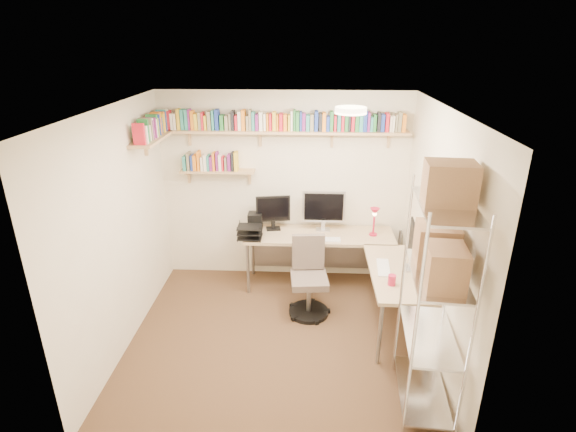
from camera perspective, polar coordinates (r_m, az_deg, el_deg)
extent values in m
plane|color=#442D1D|center=(5.15, -1.38, -15.22)|extent=(3.20, 3.20, 0.00)
cube|color=beige|center=(5.90, -0.47, 3.57)|extent=(3.20, 0.04, 2.50)
cube|color=beige|center=(4.89, -20.59, -1.92)|extent=(0.04, 3.00, 2.50)
cube|color=beige|center=(4.68, 18.46, -2.70)|extent=(0.04, 3.00, 2.50)
cube|color=beige|center=(3.21, -3.50, -13.56)|extent=(3.20, 0.04, 2.50)
cube|color=silver|center=(4.15, -1.70, 13.48)|extent=(3.20, 3.00, 0.04)
cube|color=white|center=(5.06, 17.20, 2.98)|extent=(0.01, 0.30, 0.42)
cube|color=silver|center=(4.71, 18.25, 0.82)|extent=(0.01, 0.28, 0.38)
cylinder|color=#FFEAC6|center=(4.36, 7.98, 13.16)|extent=(0.30, 0.30, 0.06)
cube|color=tan|center=(5.58, -0.57, 10.68)|extent=(3.05, 0.25, 0.03)
cube|color=tan|center=(5.46, -16.70, 9.51)|extent=(0.25, 1.00, 0.03)
cube|color=tan|center=(5.84, -8.93, 5.67)|extent=(0.95, 0.20, 0.02)
cube|color=tan|center=(5.85, -12.52, 9.99)|extent=(0.03, 0.20, 0.20)
cube|color=tan|center=(5.69, -3.59, 10.12)|extent=(0.03, 0.20, 0.20)
cube|color=tan|center=(5.66, 5.64, 10.01)|extent=(0.03, 0.20, 0.20)
cube|color=tan|center=(5.74, 12.74, 9.74)|extent=(0.03, 0.20, 0.20)
cube|color=white|center=(5.83, -15.35, 11.77)|extent=(0.04, 0.12, 0.24)
cube|color=red|center=(5.81, -14.84, 11.70)|extent=(0.03, 0.13, 0.23)
cube|color=white|center=(5.80, -14.45, 11.57)|extent=(0.03, 0.13, 0.20)
cube|color=white|center=(5.79, -14.09, 11.58)|extent=(0.03, 0.12, 0.19)
cube|color=gold|center=(5.77, -13.65, 11.87)|extent=(0.04, 0.12, 0.25)
cube|color=teal|center=(5.76, -13.19, 11.86)|extent=(0.04, 0.13, 0.25)
cube|color=teal|center=(5.75, -12.71, 11.88)|extent=(0.04, 0.13, 0.25)
cube|color=#782071|center=(5.74, -12.37, 11.91)|extent=(0.02, 0.13, 0.25)
cube|color=orange|center=(5.73, -12.00, 11.83)|extent=(0.04, 0.12, 0.23)
cube|color=gold|center=(5.72, -11.56, 11.67)|extent=(0.04, 0.12, 0.20)
cube|color=#7C765A|center=(5.71, -11.09, 11.76)|extent=(0.04, 0.11, 0.21)
cube|color=red|center=(5.70, -10.74, 11.79)|extent=(0.03, 0.13, 0.21)
cube|color=gold|center=(5.70, -10.39, 11.60)|extent=(0.03, 0.12, 0.17)
cube|color=#7C765A|center=(5.68, -9.91, 11.88)|extent=(0.04, 0.14, 0.23)
cube|color=teal|center=(5.67, -9.44, 11.94)|extent=(0.03, 0.14, 0.24)
cube|color=navy|center=(5.66, -8.97, 12.01)|extent=(0.04, 0.13, 0.25)
cube|color=#287936|center=(5.66, -8.35, 11.68)|extent=(0.04, 0.13, 0.18)
cube|color=#7C765A|center=(5.65, -7.77, 11.67)|extent=(0.04, 0.13, 0.17)
cube|color=#7C765A|center=(5.64, -7.33, 11.79)|extent=(0.03, 0.12, 0.20)
cube|color=black|center=(5.63, -6.99, 11.97)|extent=(0.03, 0.14, 0.23)
cube|color=red|center=(5.63, -6.55, 11.70)|extent=(0.03, 0.12, 0.18)
cube|color=white|center=(5.62, -6.13, 11.95)|extent=(0.04, 0.11, 0.23)
cube|color=orange|center=(5.61, -5.64, 12.05)|extent=(0.04, 0.14, 0.24)
cube|color=#7C765A|center=(5.61, -5.12, 11.72)|extent=(0.03, 0.14, 0.18)
cube|color=#7C765A|center=(5.60, -4.79, 12.07)|extent=(0.03, 0.14, 0.25)
cube|color=teal|center=(5.59, -4.40, 11.95)|extent=(0.04, 0.12, 0.22)
cube|color=#782071|center=(5.59, -3.93, 11.82)|extent=(0.04, 0.14, 0.19)
cube|color=white|center=(5.58, -3.42, 11.97)|extent=(0.04, 0.15, 0.22)
cube|color=white|center=(5.58, -2.94, 11.85)|extent=(0.03, 0.12, 0.20)
cube|color=orange|center=(5.58, -2.58, 11.87)|extent=(0.02, 0.12, 0.20)
cube|color=red|center=(5.57, -2.22, 11.86)|extent=(0.03, 0.13, 0.20)
cube|color=gold|center=(5.57, -1.73, 11.96)|extent=(0.04, 0.11, 0.22)
cube|color=orange|center=(5.57, -1.32, 11.80)|extent=(0.02, 0.12, 0.19)
cube|color=red|center=(5.56, -0.86, 11.87)|extent=(0.04, 0.15, 0.20)
cube|color=orange|center=(5.56, -0.34, 11.82)|extent=(0.04, 0.12, 0.20)
cube|color=gold|center=(5.56, 0.15, 11.78)|extent=(0.03, 0.13, 0.19)
cube|color=white|center=(5.56, 0.49, 12.02)|extent=(0.02, 0.12, 0.24)
cube|color=#287936|center=(5.55, 0.84, 12.08)|extent=(0.02, 0.12, 0.25)
cube|color=#287936|center=(5.55, 1.24, 11.96)|extent=(0.04, 0.15, 0.23)
cube|color=navy|center=(5.55, 1.65, 11.97)|extent=(0.03, 0.12, 0.23)
cube|color=#782071|center=(5.55, 2.03, 11.86)|extent=(0.04, 0.12, 0.21)
cube|color=teal|center=(5.56, 2.53, 11.76)|extent=(0.04, 0.14, 0.19)
cube|color=#7C765A|center=(5.55, 3.05, 11.79)|extent=(0.04, 0.13, 0.20)
cube|color=navy|center=(5.55, 3.61, 11.98)|extent=(0.04, 0.15, 0.24)
cube|color=black|center=(5.56, 4.15, 11.82)|extent=(0.04, 0.14, 0.21)
cube|color=orange|center=(5.56, 4.60, 11.86)|extent=(0.04, 0.14, 0.22)
cube|color=navy|center=(5.56, 5.07, 11.63)|extent=(0.04, 0.14, 0.18)
cube|color=#287936|center=(5.56, 5.55, 11.92)|extent=(0.04, 0.13, 0.23)
cube|color=red|center=(5.56, 5.99, 11.65)|extent=(0.03, 0.13, 0.19)
cube|color=teal|center=(5.56, 6.50, 11.96)|extent=(0.04, 0.11, 0.25)
cube|color=red|center=(5.57, 6.95, 11.73)|extent=(0.03, 0.14, 0.21)
cube|color=#287936|center=(5.57, 7.40, 11.60)|extent=(0.04, 0.12, 0.18)
cube|color=black|center=(5.58, 7.79, 11.64)|extent=(0.02, 0.15, 0.20)
cube|color=red|center=(5.58, 8.22, 11.67)|extent=(0.04, 0.12, 0.20)
cube|color=#287936|center=(5.58, 8.72, 11.69)|extent=(0.04, 0.13, 0.21)
cube|color=teal|center=(5.59, 9.23, 11.64)|extent=(0.04, 0.15, 0.21)
cube|color=navy|center=(5.59, 9.72, 11.83)|extent=(0.04, 0.15, 0.25)
cube|color=#782071|center=(5.60, 10.16, 11.71)|extent=(0.03, 0.15, 0.23)
cube|color=teal|center=(5.61, 10.53, 11.41)|extent=(0.03, 0.12, 0.17)
cube|color=#287936|center=(5.61, 10.92, 11.55)|extent=(0.04, 0.11, 0.20)
cube|color=black|center=(5.61, 11.43, 11.64)|extent=(0.04, 0.13, 0.23)
cube|color=navy|center=(5.62, 11.89, 11.52)|extent=(0.04, 0.13, 0.20)
cube|color=red|center=(5.63, 12.41, 11.57)|extent=(0.04, 0.15, 0.22)
cube|color=white|center=(5.64, 12.88, 11.37)|extent=(0.03, 0.11, 0.18)
cube|color=white|center=(5.65, 13.17, 11.37)|extent=(0.03, 0.14, 0.19)
cube|color=#7C765A|center=(5.65, 13.53, 11.46)|extent=(0.02, 0.14, 0.21)
cube|color=#7C765A|center=(5.66, 13.95, 11.55)|extent=(0.04, 0.12, 0.23)
cube|color=orange|center=(5.67, 14.44, 11.39)|extent=(0.04, 0.12, 0.21)
cube|color=red|center=(5.04, -18.41, 9.83)|extent=(0.12, 0.04, 0.23)
cube|color=white|center=(5.08, -18.22, 9.75)|extent=(0.15, 0.04, 0.19)
cube|color=teal|center=(5.13, -18.01, 9.83)|extent=(0.12, 0.04, 0.18)
cube|color=#287936|center=(5.17, -17.88, 10.29)|extent=(0.12, 0.03, 0.25)
cube|color=white|center=(5.21, -17.69, 9.99)|extent=(0.13, 0.02, 0.17)
cube|color=#7C765A|center=(5.24, -17.60, 10.45)|extent=(0.14, 0.03, 0.24)
cube|color=#782071|center=(5.28, -17.45, 10.37)|extent=(0.15, 0.03, 0.21)
cube|color=white|center=(5.32, -17.29, 10.54)|extent=(0.11, 0.04, 0.23)
cube|color=#782071|center=(5.36, -17.13, 10.65)|extent=(0.14, 0.03, 0.23)
cube|color=white|center=(5.39, -17.00, 10.59)|extent=(0.14, 0.03, 0.20)
cube|color=#287936|center=(5.44, -16.86, 10.95)|extent=(0.13, 0.04, 0.25)
cube|color=gold|center=(5.47, -16.71, 10.77)|extent=(0.12, 0.03, 0.20)
cube|color=navy|center=(5.50, -16.63, 11.03)|extent=(0.14, 0.03, 0.24)
cube|color=orange|center=(5.53, -16.51, 11.15)|extent=(0.11, 0.04, 0.25)
cube|color=orange|center=(5.57, -16.37, 11.26)|extent=(0.12, 0.03, 0.25)
cube|color=navy|center=(5.61, -16.21, 11.00)|extent=(0.11, 0.03, 0.18)
cube|color=gold|center=(5.64, -16.12, 11.26)|extent=(0.15, 0.03, 0.22)
cube|color=orange|center=(5.68, -16.00, 11.42)|extent=(0.13, 0.04, 0.24)
cube|color=navy|center=(5.73, -15.85, 11.50)|extent=(0.13, 0.03, 0.23)
cube|color=teal|center=(5.75, -15.77, 11.63)|extent=(0.12, 0.03, 0.25)
cube|color=teal|center=(5.80, -15.62, 11.42)|extent=(0.14, 0.03, 0.19)
cube|color=white|center=(5.83, -15.54, 11.75)|extent=(0.13, 0.02, 0.25)
cube|color=teal|center=(5.91, -12.92, 6.61)|extent=(0.04, 0.15, 0.18)
cube|color=#7C765A|center=(5.89, -12.46, 6.83)|extent=(0.03, 0.14, 0.23)
cube|color=navy|center=(5.88, -12.03, 6.68)|extent=(0.03, 0.14, 0.19)
cube|color=orange|center=(5.87, -11.66, 6.69)|extent=(0.04, 0.14, 0.20)
cube|color=orange|center=(5.86, -11.22, 6.92)|extent=(0.03, 0.14, 0.24)
cube|color=white|center=(5.86, -10.80, 6.59)|extent=(0.03, 0.14, 0.17)
cube|color=white|center=(5.84, -10.39, 6.74)|extent=(0.04, 0.15, 0.20)
cube|color=teal|center=(5.83, -10.03, 6.70)|extent=(0.03, 0.15, 0.19)
cube|color=#782071|center=(5.83, -9.69, 6.63)|extent=(0.04, 0.12, 0.18)
cube|color=orange|center=(5.81, -9.35, 6.88)|extent=(0.03, 0.14, 0.23)
cube|color=#782071|center=(5.81, -8.96, 6.91)|extent=(0.03, 0.11, 0.24)
cube|color=white|center=(5.80, -8.56, 6.76)|extent=(0.04, 0.13, 0.21)
cube|color=red|center=(5.80, -8.24, 6.65)|extent=(0.02, 0.13, 0.18)
cube|color=#7C765A|center=(5.79, -7.87, 6.60)|extent=(0.03, 0.12, 0.17)
cube|color=#782071|center=(5.78, -7.45, 6.79)|extent=(0.04, 0.11, 0.21)
cube|color=black|center=(5.77, -7.02, 6.91)|extent=(0.03, 0.13, 0.24)
cube|color=gold|center=(5.76, -6.60, 6.94)|extent=(0.04, 0.13, 0.24)
cube|color=tan|center=(5.79, 3.99, -2.47)|extent=(1.91, 0.60, 0.04)
cube|color=tan|center=(5.05, 13.77, -6.97)|extent=(0.60, 1.30, 0.04)
cylinder|color=gray|center=(5.78, -5.11, -6.67)|extent=(0.04, 0.04, 0.70)
cylinder|color=gray|center=(6.22, -4.51, -4.47)|extent=(0.04, 0.04, 0.70)
cylinder|color=gray|center=(6.30, 13.83, -4.73)|extent=(0.04, 0.04, 0.70)
cylinder|color=gray|center=(4.70, 11.58, -14.49)|extent=(0.04, 0.04, 0.70)
cylinder|color=gray|center=(4.81, 17.68, -14.28)|extent=(0.04, 0.04, 0.70)
cube|color=gray|center=(6.16, 3.87, -4.19)|extent=(1.81, 0.02, 0.55)
cube|color=silver|center=(5.77, 4.56, 1.19)|extent=(0.55, 0.03, 0.42)
cube|color=black|center=(5.75, 4.57, 1.12)|extent=(0.50, 0.00, 0.36)
cube|color=black|center=(5.80, -1.91, 0.93)|extent=(0.44, 0.03, 0.34)
cube|color=black|center=(4.98, 15.60, -3.33)|extent=(0.03, 0.58, 0.38)
cube|color=white|center=(4.97, 15.37, -3.33)|extent=(0.00, 0.52, 0.33)
cube|color=white|center=(5.62, 4.54, -2.98)|extent=(0.42, 0.13, 0.02)
cube|color=white|center=(5.05, 12.02, -6.43)|extent=(0.13, 0.40, 0.02)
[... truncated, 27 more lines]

